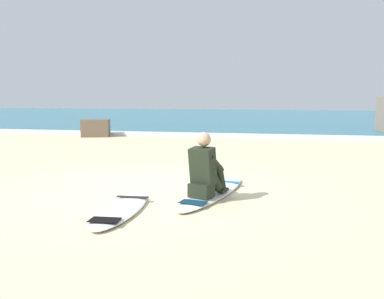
% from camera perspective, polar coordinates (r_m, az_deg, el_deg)
% --- Properties ---
extents(ground_plane, '(80.00, 80.00, 0.00)m').
position_cam_1_polar(ground_plane, '(7.16, -6.54, -5.35)').
color(ground_plane, beige).
extents(sea, '(80.00, 28.00, 0.10)m').
position_cam_1_polar(sea, '(29.65, 7.68, 4.28)').
color(sea, teal).
rests_on(sea, ground).
extents(breaking_foam, '(80.00, 0.90, 0.11)m').
position_cam_1_polar(breaking_foam, '(16.06, 3.94, 1.87)').
color(breaking_foam, white).
rests_on(breaking_foam, ground).
extents(surfboard_main, '(0.99, 2.65, 0.08)m').
position_cam_1_polar(surfboard_main, '(6.79, 2.80, -5.70)').
color(surfboard_main, white).
rests_on(surfboard_main, ground).
extents(surfer_seated, '(0.54, 0.77, 0.95)m').
position_cam_1_polar(surfer_seated, '(6.35, 1.79, -2.92)').
color(surfer_seated, black).
rests_on(surfer_seated, surfboard_main).
extents(surfboard_spare_near, '(0.64, 1.99, 0.08)m').
position_cam_1_polar(surfboard_spare_near, '(5.88, -9.43, -7.83)').
color(surfboard_spare_near, white).
rests_on(surfboard_spare_near, ground).
extents(shoreline_rock, '(1.20, 1.06, 0.64)m').
position_cam_1_polar(shoreline_rock, '(16.58, -12.66, 2.80)').
color(shoreline_rock, brown).
rests_on(shoreline_rock, ground).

